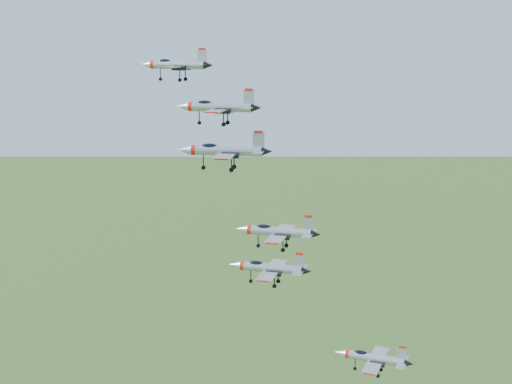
% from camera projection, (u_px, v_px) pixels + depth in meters
% --- Properties ---
extents(jet_lead, '(13.01, 10.75, 3.48)m').
position_uv_depth(jet_lead, '(176.00, 65.00, 117.83)').
color(jet_lead, '#A0A5AC').
extents(jet_left_high, '(13.55, 11.33, 3.63)m').
position_uv_depth(jet_left_high, '(217.00, 107.00, 108.89)').
color(jet_left_high, '#A0A5AC').
extents(jet_right_high, '(11.45, 9.69, 3.09)m').
position_uv_depth(jet_right_high, '(224.00, 150.00, 85.18)').
color(jet_right_high, '#A0A5AC').
extents(jet_left_low, '(13.85, 11.52, 3.70)m').
position_uv_depth(jet_left_low, '(277.00, 231.00, 111.52)').
color(jet_left_low, '#A0A5AC').
extents(jet_right_low, '(10.90, 9.05, 2.91)m').
position_uv_depth(jet_right_low, '(269.00, 268.00, 90.27)').
color(jet_right_low, '#A0A5AC').
extents(jet_trail, '(11.14, 9.13, 2.99)m').
position_uv_depth(jet_trail, '(372.00, 358.00, 99.01)').
color(jet_trail, '#A0A5AC').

